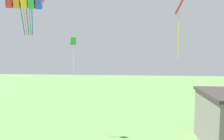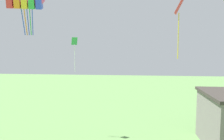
{
  "view_description": "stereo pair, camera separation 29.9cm",
  "coord_description": "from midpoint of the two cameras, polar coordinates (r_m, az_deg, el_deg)",
  "views": [
    {
      "loc": [
        1.23,
        -5.61,
        7.73
      ],
      "look_at": [
        0.0,
        9.23,
        6.34
      ],
      "focal_mm": 35.0,
      "sensor_mm": 36.0,
      "label": 1
    },
    {
      "loc": [
        1.53,
        -5.58,
        7.73
      ],
      "look_at": [
        0.0,
        9.23,
        6.34
      ],
      "focal_mm": 35.0,
      "sensor_mm": 36.0,
      "label": 2
    }
  ],
  "objects": [
    {
      "name": "kite_green_diamond",
      "position": [
        19.74,
        -9.33,
        5.4
      ],
      "size": [
        0.58,
        0.49,
        3.11
      ],
      "color": "green"
    },
    {
      "name": "kite_red_diamond",
      "position": [
        13.67,
        17.68,
        13.21
      ],
      "size": [
        0.64,
        0.79,
        3.47
      ],
      "color": "red"
    }
  ]
}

